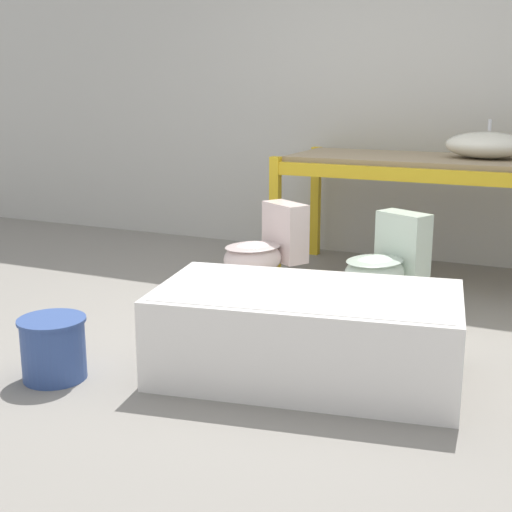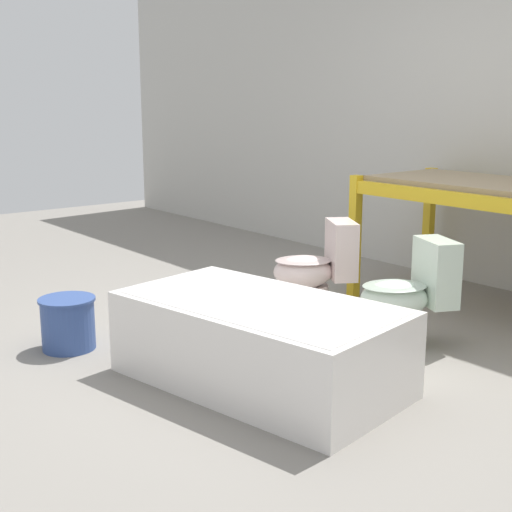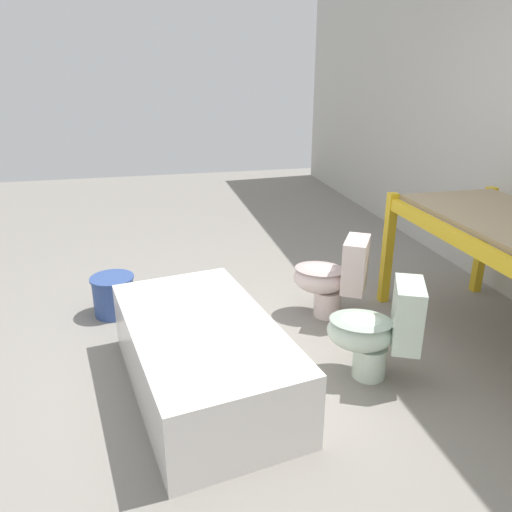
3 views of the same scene
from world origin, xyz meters
name	(u,v)px [view 1 (image 1 of 3)]	position (x,y,z in m)	size (l,w,h in m)	color
ground_plane	(276,337)	(0.00, 0.00, 0.00)	(12.00, 12.00, 0.00)	gray
warehouse_wall_rear	(387,61)	(0.00, 2.24, 1.60)	(10.80, 0.08, 3.20)	beige
shelving_rack	(432,173)	(0.54, 1.58, 0.80)	(2.14, 0.94, 0.91)	gold
sink_basin	(486,145)	(0.89, 1.63, 1.00)	(0.56, 0.42, 0.26)	silver
bathtub_main	(307,327)	(0.36, -0.45, 0.26)	(1.59, 1.04, 0.45)	white
toilet_near	(385,267)	(0.47, 0.60, 0.33)	(0.53, 0.63, 0.65)	silver
toilet_far	(265,253)	(-0.35, 0.63, 0.33)	(0.56, 0.64, 0.65)	silver
bucket_white	(53,347)	(-0.76, -1.00, 0.16)	(0.33, 0.33, 0.31)	#334C8C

